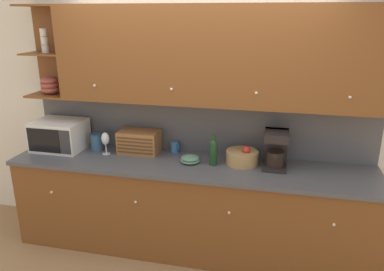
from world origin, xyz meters
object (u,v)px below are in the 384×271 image
Objects in this scene: storage_canister at (97,142)px; bowl_stack_on_counter at (190,159)px; bread_box at (139,142)px; mug at (175,147)px; microwave at (60,135)px; wine_bottle at (213,151)px; fruit_basket at (242,157)px; wine_glass at (105,139)px; coffee_maker at (276,149)px.

storage_canister is 0.96× the size of bowl_stack_on_counter.
bread_box is 0.36m from mug.
storage_canister is 0.45m from bread_box.
bread_box reaches higher than bowl_stack_on_counter.
microwave is 1.65× the size of wine_bottle.
bread_box is at bearing 176.01° from fruit_basket.
bread_box is at bearing 5.89° from microwave.
mug is at bearing 17.37° from wine_glass.
wine_bottle is (0.79, -0.16, 0.02)m from bread_box.
bowl_stack_on_counter is 0.61× the size of fruit_basket.
bread_box reaches higher than fruit_basket.
microwave is at bearing -171.77° from mug.
storage_canister is at bearing 148.31° from wine_glass.
coffee_maker reaches higher than mug.
bowl_stack_on_counter is at bearing 179.37° from wine_bottle.
microwave reaches higher than storage_canister.
wine_bottle is (1.63, -0.07, -0.01)m from microwave.
wine_bottle is at bearing -172.29° from coffee_maker.
wine_glass is (0.53, -0.03, 0.00)m from microwave.
wine_bottle is at bearing -5.64° from storage_canister.
wine_glass is at bearing -162.63° from mug.
storage_canister is 1.50m from fruit_basket.
fruit_basket reaches higher than storage_canister.
microwave is 1.21m from mug.
wine_bottle is (0.22, -0.00, 0.10)m from bowl_stack_on_counter.
storage_canister is at bearing 178.53° from coffee_maker.
mug is 0.31× the size of coffee_maker.
microwave is 1.89m from fruit_basket.
storage_canister is at bearing 173.30° from bowl_stack_on_counter.
wine_bottle is at bearing -28.93° from mug.
storage_canister is 0.81m from mug.
coffee_maker is at bearing -1.54° from fruit_basket.
mug is 0.51m from wine_bottle.
wine_glass is at bearing -31.69° from storage_canister.
mug is at bearing 8.54° from storage_canister.
microwave reaches higher than wine_glass.
fruit_basket is at bearing 178.46° from coffee_maker.
wine_glass is 0.70m from mug.
wine_bottle is 0.57m from coffee_maker.
coffee_maker reaches higher than storage_canister.
bowl_stack_on_counter is (0.22, -0.24, -0.02)m from mug.
storage_canister reaches higher than bowl_stack_on_counter.
mug is 0.59× the size of bowl_stack_on_counter.
bread_box is (0.31, 0.12, -0.04)m from wine_glass.
wine_bottle reaches higher than bread_box.
microwave is 2.80× the size of storage_canister.
fruit_basket is at bearing -12.75° from mug.
microwave is 2.69× the size of bowl_stack_on_counter.
bowl_stack_on_counter is at bearing -170.34° from fruit_basket.
wine_bottle reaches higher than wine_glass.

